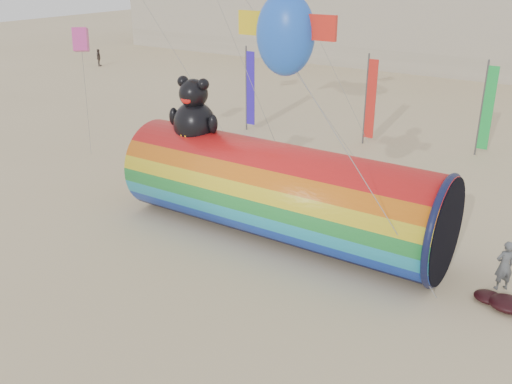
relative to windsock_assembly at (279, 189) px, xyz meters
The scene contains 4 objects.
ground 3.73m from the windsock_assembly, 98.55° to the right, with size 160.00×160.00×0.00m, color #CCB58C.
windsock_assembly is the anchor object (origin of this frame).
kite_handler 8.24m from the windsock_assembly, ahead, with size 0.63×0.42×1.74m, color #565A5E.
festival_banners 13.17m from the windsock_assembly, 99.75° to the left, with size 13.98×2.88×5.20m.
Camera 1 is at (10.71, -14.12, 10.10)m, focal length 40.00 mm.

